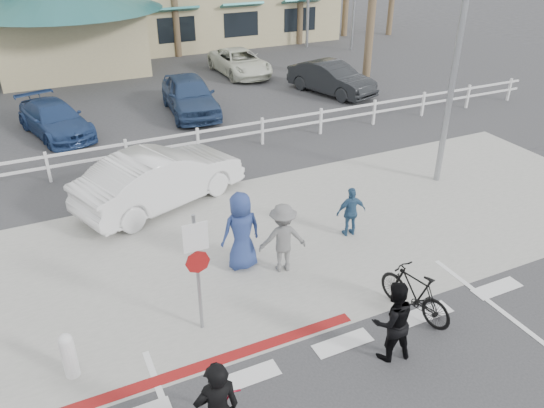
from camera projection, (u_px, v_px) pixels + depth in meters
ground at (360, 365)px, 9.74m from camera, size 140.00×140.00×0.00m
sidewalk_plaza at (260, 244)px, 13.30m from camera, size 22.00×7.00×0.01m
cross_street at (207, 181)px, 16.48m from camera, size 40.00×5.00×0.01m
parking_lot at (138, 98)px, 24.01m from camera, size 50.00×16.00×0.01m
curb_red at (183, 372)px, 9.56m from camera, size 7.00×0.25×0.02m
rail_fence at (201, 142)px, 18.02m from camera, size 29.40×0.16×1.00m
sign_post at (197, 268)px, 9.92m from camera, size 0.50×0.10×2.90m
bollard_0 at (69, 355)px, 9.29m from camera, size 0.26×0.26×0.95m
streetlight_0 at (461, 31)px, 14.39m from camera, size 0.60×2.00×9.00m
info_sign at (354, 2)px, 31.12m from camera, size 1.20×0.16×5.60m
bike_black at (415, 293)px, 10.74m from camera, size 0.85×1.84×1.06m
rider_black at (393, 321)px, 9.55m from camera, size 0.90×0.76×1.65m
pedestrian_a at (283, 238)px, 11.97m from camera, size 1.21×0.87×1.69m
pedestrian_child at (351, 212)px, 13.39m from camera, size 0.82×0.43×1.35m
pedestrian_b at (241, 231)px, 12.02m from camera, size 0.96×0.65×1.91m
car_white_sedan at (161, 178)px, 14.82m from camera, size 5.16×3.33×1.61m
lot_car_1 at (55, 119)px, 19.64m from camera, size 2.77×4.54×1.23m
lot_car_2 at (190, 95)px, 21.75m from camera, size 2.27×4.72×1.56m
lot_car_3 at (331, 78)px, 24.22m from camera, size 2.75×4.60×1.43m
lot_car_5 at (240, 62)px, 27.20m from camera, size 2.19×4.58×1.26m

